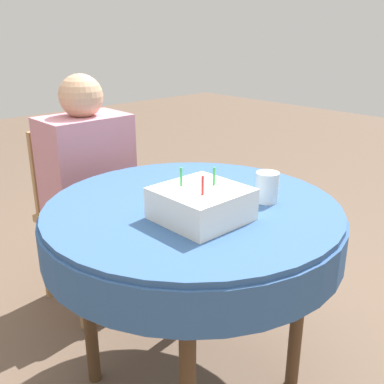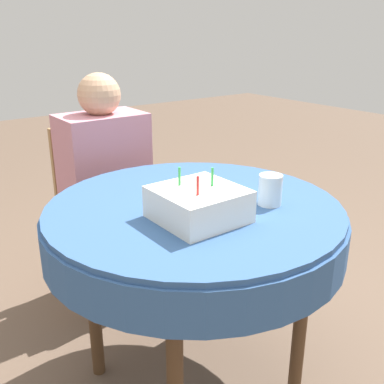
% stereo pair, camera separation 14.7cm
% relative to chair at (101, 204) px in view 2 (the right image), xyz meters
% --- Properties ---
extents(ground_plane, '(12.00, 12.00, 0.00)m').
position_rel_chair_xyz_m(ground_plane, '(-0.05, -0.85, -0.48)').
color(ground_plane, brown).
extents(dining_table, '(1.03, 1.03, 0.76)m').
position_rel_chair_xyz_m(dining_table, '(-0.05, -0.85, 0.19)').
color(dining_table, '#335689').
rests_on(dining_table, ground_plane).
extents(chair, '(0.42, 0.42, 0.87)m').
position_rel_chair_xyz_m(chair, '(0.00, 0.00, 0.00)').
color(chair, '#A37A4C').
rests_on(chair, ground_plane).
extents(person, '(0.40, 0.36, 1.14)m').
position_rel_chair_xyz_m(person, '(-0.00, -0.09, 0.21)').
color(person, tan).
rests_on(person, ground_plane).
extents(birthday_cake, '(0.25, 0.25, 0.16)m').
position_rel_chair_xyz_m(birthday_cake, '(-0.11, -0.96, 0.33)').
color(birthday_cake, white).
rests_on(birthday_cake, dining_table).
extents(drinking_glass, '(0.08, 0.08, 0.11)m').
position_rel_chair_xyz_m(drinking_glass, '(0.16, -1.01, 0.33)').
color(drinking_glass, silver).
rests_on(drinking_glass, dining_table).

